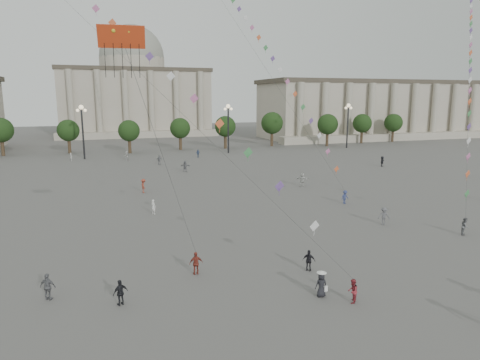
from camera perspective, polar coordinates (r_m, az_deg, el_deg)
name	(u,v)px	position (r m, az deg, el deg)	size (l,w,h in m)	color
ground	(330,310)	(26.32, 11.86, -16.64)	(360.00, 360.00, 0.00)	#5A5755
hall_east	(390,109)	(143.43, 19.32, 8.89)	(84.00, 26.22, 17.20)	#ABA490
hall_central	(134,91)	(149.74, -13.96, 11.47)	(48.30, 34.30, 35.50)	#ABA490
tree_row	(154,128)	(98.98, -11.34, 6.87)	(137.12, 5.12, 8.00)	#3D2E1E
lamp_post_mid_west	(82,122)	(90.19, -20.31, 7.28)	(2.00, 0.90, 10.65)	#262628
lamp_post_mid_east	(228,119)	(94.12, -1.58, 8.07)	(2.00, 0.90, 10.65)	#262628
lamp_post_far_east	(348,117)	(106.69, 14.20, 8.09)	(2.00, 0.90, 10.65)	#262628
person_crowd_0	(198,153)	(88.05, -5.63, 3.55)	(0.96, 0.40, 1.63)	#344975
person_crowd_4	(127,155)	(86.46, -14.86, 3.18)	(1.73, 0.55, 1.87)	silver
person_crowd_6	(384,216)	(43.56, 18.65, -4.58)	(1.11, 0.64, 1.72)	#58585C
person_crowd_7	(302,179)	(59.58, 8.27, 0.07)	(1.77, 0.56, 1.91)	beige
person_crowd_9	(382,161)	(80.18, 18.43, 2.38)	(1.69, 0.54, 1.82)	black
person_crowd_10	(71,157)	(88.90, -21.59, 2.89)	(0.57, 0.38, 1.57)	silver
person_crowd_12	(185,166)	(71.06, -7.33, 1.82)	(1.69, 0.54, 1.83)	slate
person_crowd_13	(153,207)	(45.91, -11.47, -3.52)	(0.57, 0.38, 1.57)	white
person_crowd_16	(159,160)	(79.16, -10.73, 2.64)	(1.05, 0.44, 1.80)	slate
person_crowd_17	(144,186)	(56.33, -12.74, -0.76)	(1.17, 0.67, 1.82)	#983A29
tourist_0	(196,263)	(30.28, -5.88, -10.98)	(0.95, 0.39, 1.61)	maroon
tourist_1	(309,260)	(31.10, 9.18, -10.55)	(0.90, 0.37, 1.53)	black
tourist_3	(48,287)	(29.03, -24.24, -12.85)	(0.99, 0.41, 1.69)	slate
tourist_4	(121,293)	(26.99, -15.65, -14.25)	(0.92, 0.38, 1.57)	black
kite_flyer_0	(353,291)	(27.18, 14.78, -14.12)	(0.72, 0.56, 1.48)	maroon
kite_flyer_1	(345,197)	(50.83, 13.82, -2.21)	(1.02, 0.58, 1.57)	navy
kite_flyer_2	(465,226)	(43.25, 27.80, -5.48)	(0.77, 0.60, 1.59)	slate
hat_person	(321,284)	(27.47, 10.79, -13.46)	(0.77, 0.60, 1.69)	black
dragon_kite	(123,54)	(22.09, -15.33, 15.90)	(3.42, 3.16, 15.16)	red
kite_train_mid	(230,1)	(65.55, -1.33, 22.72)	(15.35, 36.90, 59.48)	#3F3F3F
kite_train_east	(470,53)	(63.37, 28.36, 14.71)	(27.84, 29.01, 50.37)	#3F3F3F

